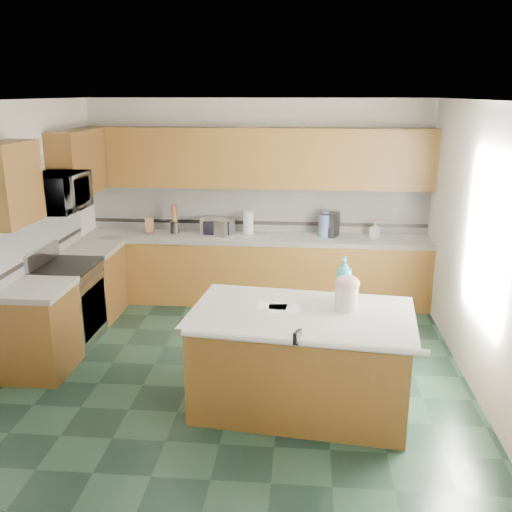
# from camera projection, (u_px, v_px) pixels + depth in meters

# --- Properties ---
(floor) EXTENTS (4.60, 4.60, 0.00)m
(floor) POSITION_uv_depth(u_px,v_px,m) (239.00, 368.00, 5.95)
(floor) COLOR black
(floor) RESTS_ON ground
(ceiling) EXTENTS (4.60, 4.60, 0.00)m
(ceiling) POSITION_uv_depth(u_px,v_px,m) (236.00, 100.00, 5.20)
(ceiling) COLOR white
(ceiling) RESTS_ON ground
(wall_back) EXTENTS (4.60, 0.04, 2.70)m
(wall_back) POSITION_uv_depth(u_px,v_px,m) (258.00, 200.00, 7.79)
(wall_back) COLOR white
(wall_back) RESTS_ON ground
(wall_front) EXTENTS (4.60, 0.04, 2.70)m
(wall_front) POSITION_uv_depth(u_px,v_px,m) (191.00, 343.00, 3.35)
(wall_front) COLOR white
(wall_front) RESTS_ON ground
(wall_left) EXTENTS (0.04, 4.60, 2.70)m
(wall_left) POSITION_uv_depth(u_px,v_px,m) (10.00, 238.00, 5.77)
(wall_left) COLOR white
(wall_left) RESTS_ON ground
(wall_right) EXTENTS (0.04, 4.60, 2.70)m
(wall_right) POSITION_uv_depth(u_px,v_px,m) (481.00, 248.00, 5.38)
(wall_right) COLOR white
(wall_right) RESTS_ON ground
(back_base_cab) EXTENTS (4.60, 0.60, 0.86)m
(back_base_cab) POSITION_uv_depth(u_px,v_px,m) (256.00, 271.00, 7.74)
(back_base_cab) COLOR #35210F
(back_base_cab) RESTS_ON ground
(back_countertop) EXTENTS (4.60, 0.64, 0.06)m
(back_countertop) POSITION_uv_depth(u_px,v_px,m) (256.00, 238.00, 7.62)
(back_countertop) COLOR white
(back_countertop) RESTS_ON back_base_cab
(back_upper_cab) EXTENTS (4.60, 0.33, 0.78)m
(back_upper_cab) POSITION_uv_depth(u_px,v_px,m) (257.00, 158.00, 7.45)
(back_upper_cab) COLOR #35210F
(back_upper_cab) RESTS_ON wall_back
(back_backsplash) EXTENTS (4.60, 0.02, 0.63)m
(back_backsplash) POSITION_uv_depth(u_px,v_px,m) (258.00, 209.00, 7.80)
(back_backsplash) COLOR silver
(back_backsplash) RESTS_ON back_countertop
(back_accent_band) EXTENTS (4.60, 0.01, 0.05)m
(back_accent_band) POSITION_uv_depth(u_px,v_px,m) (258.00, 223.00, 7.84)
(back_accent_band) COLOR black
(back_accent_band) RESTS_ON back_countertop
(left_base_cab_rear) EXTENTS (0.60, 0.82, 0.86)m
(left_base_cab_rear) POSITION_uv_depth(u_px,v_px,m) (94.00, 284.00, 7.23)
(left_base_cab_rear) COLOR #35210F
(left_base_cab_rear) RESTS_ON ground
(left_counter_rear) EXTENTS (0.64, 0.82, 0.06)m
(left_counter_rear) POSITION_uv_depth(u_px,v_px,m) (91.00, 249.00, 7.11)
(left_counter_rear) COLOR white
(left_counter_rear) RESTS_ON left_base_cab_rear
(left_base_cab_front) EXTENTS (0.60, 0.72, 0.86)m
(left_base_cab_front) POSITION_uv_depth(u_px,v_px,m) (40.00, 332.00, 5.77)
(left_base_cab_front) COLOR #35210F
(left_base_cab_front) RESTS_ON ground
(left_counter_front) EXTENTS (0.64, 0.72, 0.06)m
(left_counter_front) POSITION_uv_depth(u_px,v_px,m) (35.00, 289.00, 5.64)
(left_counter_front) COLOR white
(left_counter_front) RESTS_ON left_base_cab_front
(left_backsplash) EXTENTS (0.02, 2.30, 0.63)m
(left_backsplash) POSITION_uv_depth(u_px,v_px,m) (39.00, 236.00, 6.33)
(left_backsplash) COLOR silver
(left_backsplash) RESTS_ON wall_left
(left_accent_band) EXTENTS (0.01, 2.30, 0.05)m
(left_accent_band) POSITION_uv_depth(u_px,v_px,m) (42.00, 253.00, 6.38)
(left_accent_band) COLOR black
(left_accent_band) RESTS_ON wall_left
(left_upper_cab_rear) EXTENTS (0.33, 1.09, 0.78)m
(left_upper_cab_rear) POSITION_uv_depth(u_px,v_px,m) (78.00, 163.00, 6.96)
(left_upper_cab_rear) COLOR #35210F
(left_upper_cab_rear) RESTS_ON wall_left
(left_upper_cab_front) EXTENTS (0.33, 0.72, 0.78)m
(left_upper_cab_front) POSITION_uv_depth(u_px,v_px,m) (9.00, 184.00, 5.36)
(left_upper_cab_front) COLOR #35210F
(left_upper_cab_front) RESTS_ON wall_left
(range_body) EXTENTS (0.60, 0.76, 0.88)m
(range_body) POSITION_uv_depth(u_px,v_px,m) (69.00, 305.00, 6.47)
(range_body) COLOR #B7B7BC
(range_body) RESTS_ON ground
(range_oven_door) EXTENTS (0.02, 0.68, 0.55)m
(range_oven_door) POSITION_uv_depth(u_px,v_px,m) (94.00, 309.00, 6.46)
(range_oven_door) COLOR black
(range_oven_door) RESTS_ON range_body
(range_cooktop) EXTENTS (0.62, 0.78, 0.04)m
(range_cooktop) POSITION_uv_depth(u_px,v_px,m) (65.00, 267.00, 6.35)
(range_cooktop) COLOR black
(range_cooktop) RESTS_ON range_body
(range_handle) EXTENTS (0.02, 0.66, 0.02)m
(range_handle) POSITION_uv_depth(u_px,v_px,m) (94.00, 278.00, 6.35)
(range_handle) COLOR #B7B7BC
(range_handle) RESTS_ON range_body
(range_backguard) EXTENTS (0.06, 0.76, 0.18)m
(range_backguard) POSITION_uv_depth(u_px,v_px,m) (42.00, 256.00, 6.34)
(range_backguard) COLOR #B7B7BC
(range_backguard) RESTS_ON range_body
(microwave) EXTENTS (0.50, 0.73, 0.41)m
(microwave) POSITION_uv_depth(u_px,v_px,m) (58.00, 193.00, 6.12)
(microwave) COLOR #B7B7BC
(microwave) RESTS_ON wall_left
(island_base) EXTENTS (1.94, 1.25, 0.86)m
(island_base) POSITION_uv_depth(u_px,v_px,m) (301.00, 363.00, 5.12)
(island_base) COLOR #35210F
(island_base) RESTS_ON ground
(island_top) EXTENTS (2.06, 1.36, 0.06)m
(island_top) POSITION_uv_depth(u_px,v_px,m) (302.00, 315.00, 4.99)
(island_top) COLOR white
(island_top) RESTS_ON island_base
(island_bullnose) EXTENTS (1.93, 0.28, 0.06)m
(island_bullnose) POSITION_uv_depth(u_px,v_px,m) (301.00, 343.00, 4.44)
(island_bullnose) COLOR white
(island_bullnose) RESTS_ON island_base
(treat_jar) EXTENTS (0.26, 0.26, 0.21)m
(treat_jar) POSITION_uv_depth(u_px,v_px,m) (346.00, 298.00, 5.01)
(treat_jar) COLOR silver
(treat_jar) RESTS_ON island_top
(treat_jar_lid) EXTENTS (0.22, 0.22, 0.14)m
(treat_jar_lid) POSITION_uv_depth(u_px,v_px,m) (347.00, 283.00, 4.97)
(treat_jar_lid) COLOR #CB9A9C
(treat_jar_lid) RESTS_ON treat_jar
(treat_jar_knob) EXTENTS (0.07, 0.03, 0.03)m
(treat_jar_knob) POSITION_uv_depth(u_px,v_px,m) (347.00, 278.00, 4.96)
(treat_jar_knob) COLOR tan
(treat_jar_knob) RESTS_ON treat_jar_lid
(treat_jar_knob_end_l) EXTENTS (0.04, 0.04, 0.04)m
(treat_jar_knob_end_l) POSITION_uv_depth(u_px,v_px,m) (343.00, 278.00, 4.96)
(treat_jar_knob_end_l) COLOR tan
(treat_jar_knob_end_l) RESTS_ON treat_jar_lid
(treat_jar_knob_end_r) EXTENTS (0.04, 0.04, 0.04)m
(treat_jar_knob_end_r) POSITION_uv_depth(u_px,v_px,m) (352.00, 278.00, 4.95)
(treat_jar_knob_end_r) COLOR tan
(treat_jar_knob_end_r) RESTS_ON treat_jar_lid
(soap_bottle_island) EXTENTS (0.20, 0.20, 0.41)m
(soap_bottle_island) POSITION_uv_depth(u_px,v_px,m) (344.00, 279.00, 5.21)
(soap_bottle_island) COLOR teal
(soap_bottle_island) RESTS_ON island_top
(paper_sheet_a) EXTENTS (0.29, 0.22, 0.00)m
(paper_sheet_a) POSITION_uv_depth(u_px,v_px,m) (284.00, 308.00, 5.06)
(paper_sheet_a) COLOR white
(paper_sheet_a) RESTS_ON island_top
(paper_sheet_b) EXTENTS (0.28, 0.22, 0.00)m
(paper_sheet_b) POSITION_uv_depth(u_px,v_px,m) (272.00, 306.00, 5.13)
(paper_sheet_b) COLOR white
(paper_sheet_b) RESTS_ON island_top
(clamp_body) EXTENTS (0.07, 0.11, 0.10)m
(clamp_body) POSITION_uv_depth(u_px,v_px,m) (297.00, 337.00, 4.45)
(clamp_body) COLOR black
(clamp_body) RESTS_ON island_top
(clamp_handle) EXTENTS (0.02, 0.08, 0.02)m
(clamp_handle) POSITION_uv_depth(u_px,v_px,m) (297.00, 343.00, 4.39)
(clamp_handle) COLOR black
(clamp_handle) RESTS_ON island_top
(knife_block) EXTENTS (0.15, 0.18, 0.23)m
(knife_block) POSITION_uv_depth(u_px,v_px,m) (149.00, 226.00, 7.75)
(knife_block) COLOR #472814
(knife_block) RESTS_ON back_countertop
(utensil_crock) EXTENTS (0.13, 0.13, 0.16)m
(utensil_crock) POSITION_uv_depth(u_px,v_px,m) (175.00, 227.00, 7.76)
(utensil_crock) COLOR black
(utensil_crock) RESTS_ON back_countertop
(utensil_bundle) EXTENTS (0.07, 0.07, 0.23)m
(utensil_bundle) POSITION_uv_depth(u_px,v_px,m) (174.00, 213.00, 7.70)
(utensil_bundle) COLOR #472814
(utensil_bundle) RESTS_ON utensil_crock
(toaster_oven) EXTENTS (0.46, 0.39, 0.22)m
(toaster_oven) POSITION_uv_depth(u_px,v_px,m) (217.00, 226.00, 7.67)
(toaster_oven) COLOR #B7B7BC
(toaster_oven) RESTS_ON back_countertop
(toaster_oven_door) EXTENTS (0.35, 0.01, 0.18)m
(toaster_oven_door) POSITION_uv_depth(u_px,v_px,m) (216.00, 228.00, 7.55)
(toaster_oven_door) COLOR black
(toaster_oven_door) RESTS_ON toaster_oven
(paper_towel) EXTENTS (0.14, 0.14, 0.31)m
(paper_towel) POSITION_uv_depth(u_px,v_px,m) (248.00, 223.00, 7.67)
(paper_towel) COLOR white
(paper_towel) RESTS_ON back_countertop
(paper_towel_base) EXTENTS (0.21, 0.21, 0.01)m
(paper_towel_base) POSITION_uv_depth(u_px,v_px,m) (248.00, 234.00, 7.71)
(paper_towel_base) COLOR #B7B7BC
(paper_towel_base) RESTS_ON back_countertop
(water_jug) EXTENTS (0.18, 0.18, 0.30)m
(water_jug) POSITION_uv_depth(u_px,v_px,m) (325.00, 225.00, 7.54)
(water_jug) COLOR #5779AF
(water_jug) RESTS_ON back_countertop
(water_jug_neck) EXTENTS (0.09, 0.09, 0.04)m
(water_jug_neck) POSITION_uv_depth(u_px,v_px,m) (326.00, 213.00, 7.50)
(water_jug_neck) COLOR #5779AF
(water_jug_neck) RESTS_ON water_jug
(coffee_maker) EXTENTS (0.25, 0.26, 0.32)m
(coffee_maker) POSITION_uv_depth(u_px,v_px,m) (330.00, 225.00, 7.56)
(coffee_maker) COLOR black
(coffee_maker) RESTS_ON back_countertop
(coffee_carafe) EXTENTS (0.13, 0.13, 0.13)m
(coffee_carafe) POSITION_uv_depth(u_px,v_px,m) (330.00, 232.00, 7.54)
(coffee_carafe) COLOR black
(coffee_carafe) RESTS_ON back_countertop
(soap_bottle_back) EXTENTS (0.14, 0.14, 0.22)m
(soap_bottle_back) POSITION_uv_depth(u_px,v_px,m) (375.00, 230.00, 7.49)
(soap_bottle_back) COLOR white
(soap_bottle_back) RESTS_ON back_countertop
(soap_back_cap) EXTENTS (0.02, 0.02, 0.03)m
(soap_back_cap) POSITION_uv_depth(u_px,v_px,m) (375.00, 220.00, 7.46)
(soap_back_cap) COLOR red
(soap_back_cap) RESTS_ON soap_bottle_back
(window_light_proxy) EXTENTS (0.02, 1.40, 1.10)m
(window_light_proxy) POSITION_uv_depth(u_px,v_px,m) (486.00, 238.00, 5.15)
(window_light_proxy) COLOR white
(window_light_proxy) RESTS_ON wall_right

